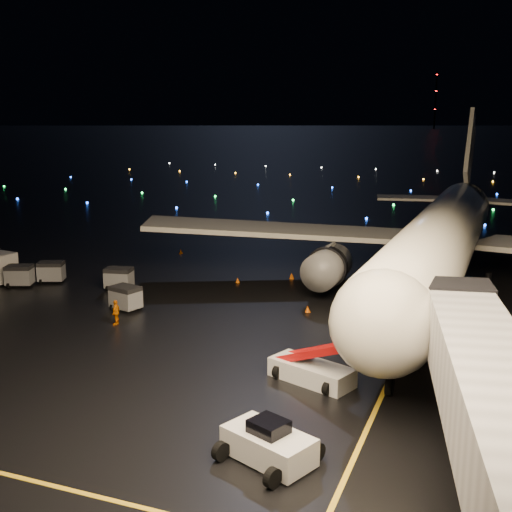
# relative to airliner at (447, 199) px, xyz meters

# --- Properties ---
(ground) EXTENTS (2000.00, 2000.00, 0.00)m
(ground) POSITION_rel_airliner_xyz_m (-12.89, 272.89, -7.70)
(ground) COLOR black
(ground) RESTS_ON ground
(lane_centre) EXTENTS (0.25, 80.00, 0.02)m
(lane_centre) POSITION_rel_airliner_xyz_m (-0.89, -12.11, -7.69)
(lane_centre) COLOR gold
(lane_centre) RESTS_ON ground
(airliner) EXTENTS (55.55, 52.90, 15.39)m
(airliner) POSITION_rel_airliner_xyz_m (0.00, 0.00, 0.00)
(airliner) COLOR silver
(airliner) RESTS_ON ground
(pushback_tug) EXTENTS (4.44, 3.43, 1.88)m
(pushback_tug) POSITION_rel_airliner_xyz_m (-4.29, -32.16, -6.76)
(pushback_tug) COLOR silver
(pushback_tug) RESTS_ON ground
(belt_loader) EXTENTS (7.31, 4.28, 3.43)m
(belt_loader) POSITION_rel_airliner_xyz_m (-4.92, -23.37, -5.98)
(belt_loader) COLOR silver
(belt_loader) RESTS_ON ground
(crew_c) EXTENTS (0.60, 1.12, 1.82)m
(crew_c) POSITION_rel_airliner_xyz_m (-20.69, -18.68, -6.79)
(crew_c) COLOR orange
(crew_c) RESTS_ON ground
(safety_cone_0) EXTENTS (0.57, 0.57, 0.49)m
(safety_cone_0) POSITION_rel_airliner_xyz_m (-8.80, -10.96, -7.45)
(safety_cone_0) COLOR #E55B07
(safety_cone_0) RESTS_ON ground
(safety_cone_1) EXTENTS (0.60, 0.60, 0.55)m
(safety_cone_1) POSITION_rel_airliner_xyz_m (-13.08, -1.67, -7.42)
(safety_cone_1) COLOR #E55B07
(safety_cone_1) RESTS_ON ground
(safety_cone_2) EXTENTS (0.45, 0.45, 0.47)m
(safety_cone_2) POSITION_rel_airliner_xyz_m (-17.13, -4.75, -7.46)
(safety_cone_2) COLOR #E55B07
(safety_cone_2) RESTS_ON ground
(safety_cone_3) EXTENTS (0.50, 0.50, 0.52)m
(safety_cone_3) POSITION_rel_airliner_xyz_m (-27.60, 4.42, -7.44)
(safety_cone_3) COLOR #E55B07
(safety_cone_3) RESTS_ON ground
(radio_mast) EXTENTS (1.80, 1.80, 64.00)m
(radio_mast) POSITION_rel_airliner_xyz_m (-72.89, 712.89, 24.30)
(radio_mast) COLOR black
(radio_mast) RESTS_ON ground
(taxiway_lights) EXTENTS (164.00, 92.00, 0.36)m
(taxiway_lights) POSITION_rel_airliner_xyz_m (-12.89, 78.89, -7.52)
(taxiway_lights) COLOR black
(taxiway_lights) RESTS_ON ground
(baggage_cart_0) EXTENTS (2.51, 2.05, 1.86)m
(baggage_cart_0) POSITION_rel_airliner_xyz_m (-21.98, -15.38, -6.77)
(baggage_cart_0) COLOR gray
(baggage_cart_0) RESTS_ON ground
(baggage_cart_1) EXTENTS (2.47, 1.95, 1.88)m
(baggage_cart_1) POSITION_rel_airliner_xyz_m (-25.77, -10.43, -6.76)
(baggage_cart_1) COLOR gray
(baggage_cart_1) RESTS_ON ground
(baggage_cart_2) EXTENTS (2.60, 2.23, 1.86)m
(baggage_cart_2) POSITION_rel_airliner_xyz_m (-34.43, -12.65, -6.77)
(baggage_cart_2) COLOR gray
(baggage_cart_2) RESTS_ON ground
(baggage_cart_3) EXTENTS (2.60, 2.25, 1.85)m
(baggage_cart_3) POSITION_rel_airliner_xyz_m (-32.74, -10.52, -6.77)
(baggage_cart_3) COLOR gray
(baggage_cart_3) RESTS_ON ground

